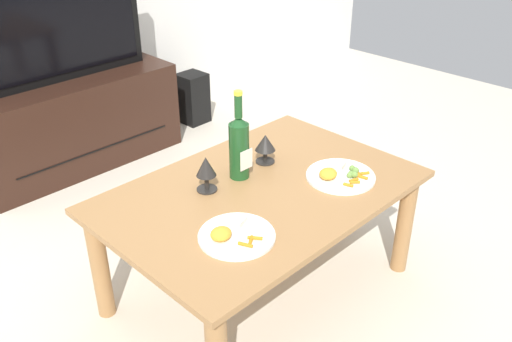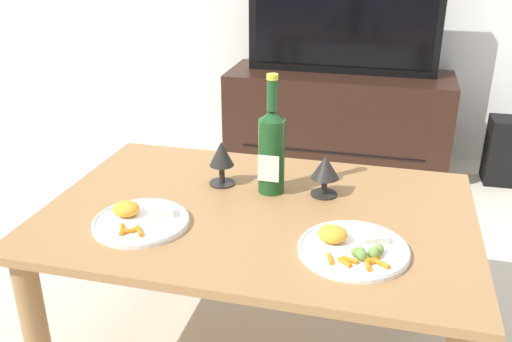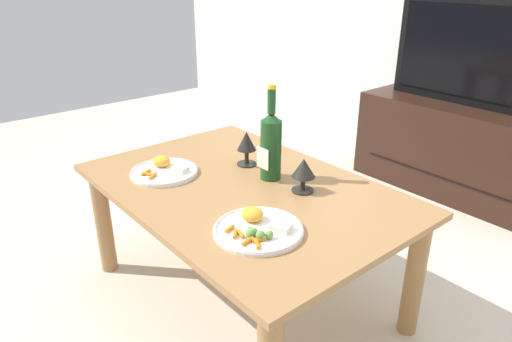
# 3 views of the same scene
# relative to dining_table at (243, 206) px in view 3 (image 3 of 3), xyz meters

# --- Properties ---
(ground_plane) EXTENTS (6.40, 6.40, 0.00)m
(ground_plane) POSITION_rel_dining_table_xyz_m (0.00, 0.00, -0.43)
(ground_plane) COLOR beige
(dining_table) EXTENTS (1.22, 0.82, 0.51)m
(dining_table) POSITION_rel_dining_table_xyz_m (0.00, 0.00, 0.00)
(dining_table) COLOR #9E7042
(dining_table) RESTS_ON ground_plane
(tv_stand) EXTENTS (1.21, 0.45, 0.54)m
(tv_stand) POSITION_rel_dining_table_xyz_m (0.06, 1.61, -0.16)
(tv_stand) COLOR black
(tv_stand) RESTS_ON ground_plane
(tv_screen) EXTENTS (1.01, 0.05, 0.59)m
(tv_screen) POSITION_rel_dining_table_xyz_m (0.06, 1.61, 0.41)
(tv_screen) COLOR black
(tv_screen) RESTS_ON tv_stand
(wine_bottle) EXTENTS (0.08, 0.08, 0.37)m
(wine_bottle) POSITION_rel_dining_table_xyz_m (0.01, 0.13, 0.23)
(wine_bottle) COLOR #19471E
(wine_bottle) RESTS_ON dining_table
(goblet_left) EXTENTS (0.08, 0.08, 0.14)m
(goblet_left) POSITION_rel_dining_table_xyz_m (-0.15, 0.14, 0.18)
(goblet_left) COLOR black
(goblet_left) RESTS_ON dining_table
(goblet_right) EXTENTS (0.09, 0.09, 0.13)m
(goblet_right) POSITION_rel_dining_table_xyz_m (0.17, 0.14, 0.17)
(goblet_right) COLOR black
(goblet_right) RESTS_ON dining_table
(dinner_plate_left) EXTENTS (0.26, 0.26, 0.05)m
(dinner_plate_left) POSITION_rel_dining_table_xyz_m (-0.29, -0.17, 0.09)
(dinner_plate_left) COLOR white
(dinner_plate_left) RESTS_ON dining_table
(dinner_plate_right) EXTENTS (0.28, 0.28, 0.05)m
(dinner_plate_right) POSITION_rel_dining_table_xyz_m (0.29, -0.17, 0.09)
(dinner_plate_right) COLOR white
(dinner_plate_right) RESTS_ON dining_table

